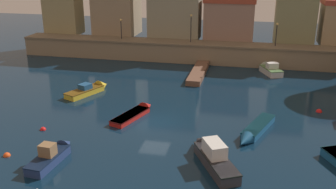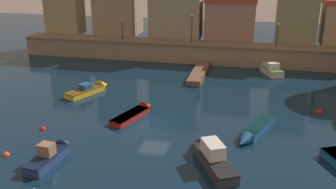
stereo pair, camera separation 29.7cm
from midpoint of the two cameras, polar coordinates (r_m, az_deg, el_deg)
The scene contains 16 objects.
ground_plane at distance 34.10m, azimuth -2.29°, elevation -4.26°, with size 122.18×122.18×0.00m, color #0C2338.
quay_wall at distance 54.26m, azimuth 3.64°, elevation 6.44°, with size 50.73×3.79×2.76m.
old_town_backdrop at distance 57.43m, azimuth 3.69°, elevation 12.45°, with size 49.00×6.20×9.59m.
pier_dock at distance 48.06m, azimuth 4.44°, elevation 3.34°, with size 1.68×9.54×0.70m.
quay_lamp_0 at distance 56.18m, azimuth -7.22°, elevation 10.27°, with size 0.32×0.32×2.92m.
quay_lamp_1 at distance 53.56m, azimuth 3.31°, elevation 10.52°, with size 0.32×0.32×3.86m.
quay_lamp_2 at distance 53.05m, azimuth 15.85°, elevation 9.24°, with size 0.32×0.32×3.09m.
moored_boat_0 at distance 29.20m, azimuth -17.14°, elevation -8.56°, with size 1.64×5.07×1.84m.
moored_boat_1 at distance 35.80m, azimuth -4.92°, elevation -2.68°, with size 3.01×5.87×1.25m.
moored_boat_2 at distance 42.42m, azimuth -11.74°, elevation 0.80°, with size 3.60×5.76×1.58m.
moored_boat_3 at distance 27.74m, azimuth 6.29°, elevation -8.95°, with size 4.36×6.54×2.09m.
moored_boat_4 at distance 50.41m, azimuth 14.75°, elevation 3.74°, with size 3.30×4.92×1.93m.
moored_boat_5 at distance 32.57m, azimuth 12.63°, elevation -5.31°, with size 3.37×6.51×1.15m.
mooring_buoy_0 at distance 31.12m, azimuth -23.29°, elevation -8.48°, with size 0.54×0.54×0.54m, color #EA4C19.
mooring_buoy_1 at distance 39.16m, azimuth 21.53°, elevation -2.44°, with size 0.56×0.56×0.56m, color red.
mooring_buoy_2 at distance 34.50m, azimuth -18.49°, elevation -5.05°, with size 0.50×0.50×0.50m, color red.
Camera 1 is at (7.92, -30.11, 13.90)m, focal length 40.58 mm.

